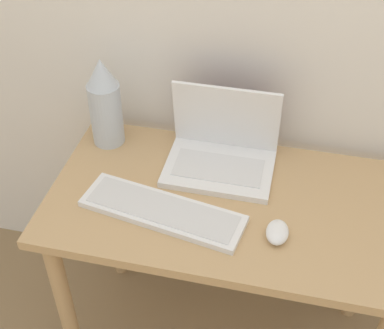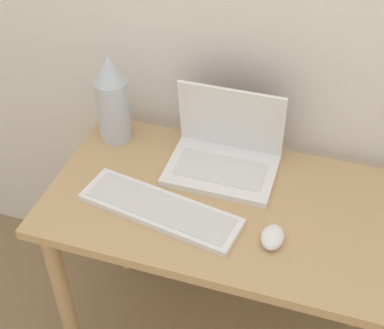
{
  "view_description": "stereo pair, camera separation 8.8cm",
  "coord_description": "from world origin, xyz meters",
  "px_view_note": "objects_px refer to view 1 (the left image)",
  "views": [
    {
      "loc": [
        0.14,
        -0.79,
        1.75
      ],
      "look_at": [
        -0.11,
        0.29,
        0.8
      ],
      "focal_mm": 50.0,
      "sensor_mm": 36.0,
      "label": 1
    },
    {
      "loc": [
        0.22,
        -0.77,
        1.75
      ],
      "look_at": [
        -0.11,
        0.29,
        0.8
      ],
      "focal_mm": 50.0,
      "sensor_mm": 36.0,
      "label": 2
    }
  ],
  "objects_px": {
    "laptop": "(222,150)",
    "vase": "(105,103)",
    "mouse": "(277,232)",
    "keyboard": "(162,211)"
  },
  "relations": [
    {
      "from": "laptop",
      "to": "vase",
      "type": "relative_size",
      "value": 1.09
    },
    {
      "from": "laptop",
      "to": "mouse",
      "type": "xyz_separation_m",
      "value": [
        0.2,
        -0.26,
        -0.03
      ]
    },
    {
      "from": "laptop",
      "to": "mouse",
      "type": "relative_size",
      "value": 3.68
    },
    {
      "from": "laptop",
      "to": "keyboard",
      "type": "height_order",
      "value": "laptop"
    },
    {
      "from": "laptop",
      "to": "vase",
      "type": "distance_m",
      "value": 0.38
    },
    {
      "from": "keyboard",
      "to": "vase",
      "type": "xyz_separation_m",
      "value": [
        -0.25,
        0.28,
        0.13
      ]
    },
    {
      "from": "keyboard",
      "to": "mouse",
      "type": "relative_size",
      "value": 5.45
    },
    {
      "from": "keyboard",
      "to": "mouse",
      "type": "distance_m",
      "value": 0.31
    },
    {
      "from": "vase",
      "to": "mouse",
      "type": "bearing_deg",
      "value": -27.38
    },
    {
      "from": "laptop",
      "to": "mouse",
      "type": "distance_m",
      "value": 0.32
    }
  ]
}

